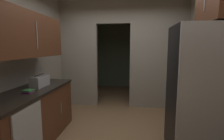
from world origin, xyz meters
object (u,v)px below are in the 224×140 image
Objects in this scene: refrigerator at (197,91)px; book_stack at (28,91)px; dishwasher at (29,139)px; boombox at (40,81)px.

book_stack is (-2.42, -0.26, -0.01)m from refrigerator.
refrigerator reaches higher than dishwasher.
boombox reaches higher than dishwasher.
book_stack is at bearing -82.70° from boombox.
boombox is at bearing 176.66° from refrigerator.
refrigerator is 2.33m from dishwasher.
refrigerator reaches higher than boombox.
dishwasher is 1.01m from boombox.
refrigerator is at bearing -3.34° from boombox.
dishwasher is 5.53× the size of book_stack.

